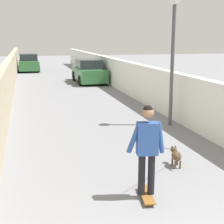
% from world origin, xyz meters
% --- Properties ---
extents(ground_plane, '(80.00, 80.00, 0.00)m').
position_xyz_m(ground_plane, '(14.00, 0.00, 0.00)').
color(ground_plane, gray).
extents(wall_left, '(48.00, 0.30, 1.88)m').
position_xyz_m(wall_left, '(12.00, 3.03, 0.94)').
color(wall_left, tan).
rests_on(wall_left, ground).
extents(fence_right, '(48.00, 0.30, 1.71)m').
position_xyz_m(fence_right, '(12.00, -3.03, 0.86)').
color(fence_right, white).
rests_on(fence_right, ground).
extents(lamp_post, '(0.36, 0.36, 4.33)m').
position_xyz_m(lamp_post, '(7.57, -2.48, 2.96)').
color(lamp_post, '#4C4C51').
rests_on(lamp_post, ground).
extents(skateboard, '(0.82, 0.31, 0.08)m').
position_xyz_m(skateboard, '(2.76, 0.18, 0.07)').
color(skateboard, brown).
rests_on(skateboard, ground).
extents(person_skateboarder, '(0.27, 0.72, 1.69)m').
position_xyz_m(person_skateboarder, '(2.76, 0.18, 1.07)').
color(person_skateboarder, black).
rests_on(person_skateboarder, skateboard).
extents(dog, '(1.59, 1.36, 1.06)m').
position_xyz_m(dog, '(4.07, -1.04, 0.28)').
color(dog, brown).
rests_on(dog, ground).
extents(car_near, '(4.27, 1.80, 1.54)m').
position_xyz_m(car_near, '(19.31, -1.88, 0.72)').
color(car_near, '#336B38').
rests_on(car_near, ground).
extents(car_far, '(3.93, 1.80, 1.54)m').
position_xyz_m(car_far, '(28.23, 1.88, 0.71)').
color(car_far, '#336B38').
rests_on(car_far, ground).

